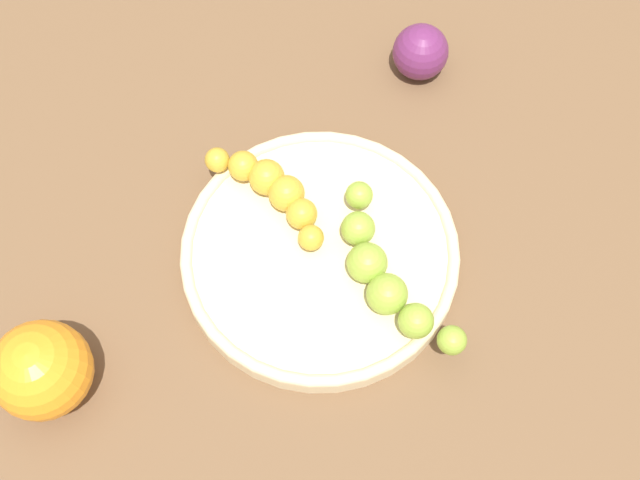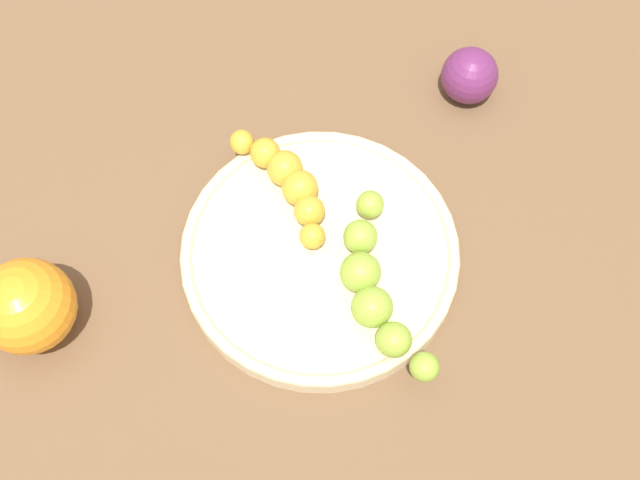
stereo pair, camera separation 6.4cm
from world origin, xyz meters
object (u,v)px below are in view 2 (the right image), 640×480
at_px(banana_green, 375,287).
at_px(orange_fruit, 27,306).
at_px(fruit_bowl, 320,253).
at_px(banana_spotted, 288,181).
at_px(plum_purple, 470,75).

bearing_deg(banana_green, orange_fruit, -11.50).
bearing_deg(fruit_bowl, banana_spotted, -24.18).
bearing_deg(fruit_bowl, banana_green, 177.52).
bearing_deg(plum_purple, banana_green, 106.63).
distance_m(banana_spotted, banana_green, 0.12).
distance_m(fruit_bowl, orange_fruit, 0.24).
height_order(fruit_bowl, banana_spotted, banana_spotted).
relative_size(fruit_bowl, banana_green, 1.64).
height_order(banana_green, orange_fruit, orange_fruit).
bearing_deg(plum_purple, banana_spotted, 75.49).
relative_size(banana_spotted, orange_fruit, 1.66).
bearing_deg(banana_green, plum_purple, -128.82).
xyz_separation_m(banana_spotted, plum_purple, (-0.05, -0.19, -0.01)).
bearing_deg(plum_purple, fruit_bowl, 91.95).
relative_size(fruit_bowl, banana_spotted, 1.84).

